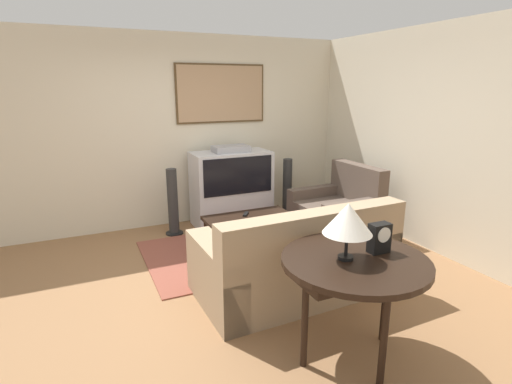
{
  "coord_description": "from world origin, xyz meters",
  "views": [
    {
      "loc": [
        -1.32,
        -3.57,
        1.99
      ],
      "look_at": [
        0.62,
        0.66,
        0.75
      ],
      "focal_mm": 28.0,
      "sensor_mm": 36.0,
      "label": 1
    }
  ],
  "objects_px": {
    "coffee_table": "(250,221)",
    "mantel_clock": "(379,238)",
    "tv": "(231,187)",
    "speaker_tower_left": "(173,204)",
    "couch": "(296,262)",
    "table_lamp": "(348,219)",
    "speaker_tower_right": "(287,190)",
    "console_table": "(355,268)",
    "armchair": "(337,213)"
  },
  "relations": [
    {
      "from": "mantel_clock",
      "to": "speaker_tower_right",
      "type": "bearing_deg",
      "value": 72.79
    },
    {
      "from": "table_lamp",
      "to": "speaker_tower_right",
      "type": "distance_m",
      "value": 3.42
    },
    {
      "from": "couch",
      "to": "speaker_tower_right",
      "type": "bearing_deg",
      "value": -118.41
    },
    {
      "from": "couch",
      "to": "coffee_table",
      "type": "relative_size",
      "value": 1.76
    },
    {
      "from": "armchair",
      "to": "table_lamp",
      "type": "xyz_separation_m",
      "value": [
        -1.52,
        -2.16,
        0.8
      ]
    },
    {
      "from": "couch",
      "to": "speaker_tower_right",
      "type": "relative_size",
      "value": 2.05
    },
    {
      "from": "armchair",
      "to": "coffee_table",
      "type": "bearing_deg",
      "value": -89.85
    },
    {
      "from": "tv",
      "to": "coffee_table",
      "type": "height_order",
      "value": "tv"
    },
    {
      "from": "couch",
      "to": "armchair",
      "type": "distance_m",
      "value": 1.77
    },
    {
      "from": "speaker_tower_right",
      "to": "couch",
      "type": "bearing_deg",
      "value": -116.91
    },
    {
      "from": "speaker_tower_left",
      "to": "speaker_tower_right",
      "type": "relative_size",
      "value": 1.0
    },
    {
      "from": "couch",
      "to": "console_table",
      "type": "distance_m",
      "value": 1.11
    },
    {
      "from": "armchair",
      "to": "coffee_table",
      "type": "distance_m",
      "value": 1.34
    },
    {
      "from": "armchair",
      "to": "tv",
      "type": "bearing_deg",
      "value": -133.46
    },
    {
      "from": "tv",
      "to": "speaker_tower_right",
      "type": "xyz_separation_m",
      "value": [
        0.89,
        -0.08,
        -0.12
      ]
    },
    {
      "from": "armchair",
      "to": "speaker_tower_left",
      "type": "xyz_separation_m",
      "value": [
        -2.04,
        0.94,
        0.13
      ]
    },
    {
      "from": "coffee_table",
      "to": "console_table",
      "type": "bearing_deg",
      "value": -93.15
    },
    {
      "from": "couch",
      "to": "table_lamp",
      "type": "height_order",
      "value": "table_lamp"
    },
    {
      "from": "coffee_table",
      "to": "mantel_clock",
      "type": "bearing_deg",
      "value": -87.16
    },
    {
      "from": "tv",
      "to": "coffee_table",
      "type": "distance_m",
      "value": 1.1
    },
    {
      "from": "console_table",
      "to": "speaker_tower_right",
      "type": "height_order",
      "value": "speaker_tower_right"
    },
    {
      "from": "armchair",
      "to": "coffee_table",
      "type": "height_order",
      "value": "armchair"
    },
    {
      "from": "armchair",
      "to": "speaker_tower_right",
      "type": "xyz_separation_m",
      "value": [
        -0.26,
        0.94,
        0.13
      ]
    },
    {
      "from": "console_table",
      "to": "tv",
      "type": "bearing_deg",
      "value": 84.73
    },
    {
      "from": "tv",
      "to": "mantel_clock",
      "type": "relative_size",
      "value": 5.25
    },
    {
      "from": "console_table",
      "to": "speaker_tower_left",
      "type": "distance_m",
      "value": 3.2
    },
    {
      "from": "coffee_table",
      "to": "armchair",
      "type": "bearing_deg",
      "value": 1.96
    },
    {
      "from": "couch",
      "to": "speaker_tower_right",
      "type": "xyz_separation_m",
      "value": [
        1.07,
        2.11,
        0.11
      ]
    },
    {
      "from": "mantel_clock",
      "to": "armchair",
      "type": "bearing_deg",
      "value": 60.47
    },
    {
      "from": "speaker_tower_right",
      "to": "console_table",
      "type": "bearing_deg",
      "value": -110.74
    },
    {
      "from": "coffee_table",
      "to": "speaker_tower_left",
      "type": "xyz_separation_m",
      "value": [
        -0.71,
        0.99,
        0.03
      ]
    },
    {
      "from": "coffee_table",
      "to": "table_lamp",
      "type": "relative_size",
      "value": 2.6
    },
    {
      "from": "tv",
      "to": "speaker_tower_left",
      "type": "distance_m",
      "value": 0.9
    },
    {
      "from": "tv",
      "to": "couch",
      "type": "relative_size",
      "value": 0.62
    },
    {
      "from": "coffee_table",
      "to": "mantel_clock",
      "type": "height_order",
      "value": "mantel_clock"
    },
    {
      "from": "tv",
      "to": "speaker_tower_left",
      "type": "bearing_deg",
      "value": -174.71
    },
    {
      "from": "couch",
      "to": "armchair",
      "type": "height_order",
      "value": "armchair"
    },
    {
      "from": "tv",
      "to": "mantel_clock",
      "type": "height_order",
      "value": "tv"
    },
    {
      "from": "console_table",
      "to": "mantel_clock",
      "type": "relative_size",
      "value": 4.76
    },
    {
      "from": "speaker_tower_left",
      "to": "coffee_table",
      "type": "bearing_deg",
      "value": -54.29
    },
    {
      "from": "couch",
      "to": "mantel_clock",
      "type": "bearing_deg",
      "value": 94.69
    },
    {
      "from": "coffee_table",
      "to": "console_table",
      "type": "relative_size",
      "value": 1.02
    },
    {
      "from": "couch",
      "to": "armchair",
      "type": "bearing_deg",
      "value": -140.35
    },
    {
      "from": "tv",
      "to": "armchair",
      "type": "xyz_separation_m",
      "value": [
        1.15,
        -1.03,
        -0.25
      ]
    },
    {
      "from": "tv",
      "to": "speaker_tower_right",
      "type": "relative_size",
      "value": 1.27
    },
    {
      "from": "console_table",
      "to": "speaker_tower_right",
      "type": "xyz_separation_m",
      "value": [
        1.19,
        3.13,
        -0.3
      ]
    },
    {
      "from": "couch",
      "to": "mantel_clock",
      "type": "distance_m",
      "value": 1.17
    },
    {
      "from": "couch",
      "to": "speaker_tower_right",
      "type": "height_order",
      "value": "couch"
    },
    {
      "from": "coffee_table",
      "to": "mantel_clock",
      "type": "xyz_separation_m",
      "value": [
        0.1,
        -2.12,
        0.52
      ]
    },
    {
      "from": "couch",
      "to": "table_lamp",
      "type": "xyz_separation_m",
      "value": [
        -0.19,
        -1.0,
        0.78
      ]
    }
  ]
}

